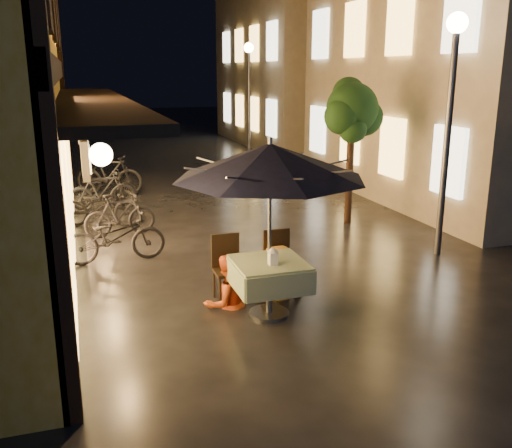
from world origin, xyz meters
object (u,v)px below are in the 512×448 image
object	(u,v)px
cafe_table	(269,275)
patio_umbrella	(270,161)
bicycle_0	(115,237)
table_lantern	(273,255)
person_yellow	(278,248)
streetlamp_near	(451,92)
person_orange	(226,256)

from	to	relation	value
cafe_table	patio_umbrella	bearing A→B (deg)	-26.57
bicycle_0	table_lantern	bearing A→B (deg)	-151.58
person_yellow	streetlamp_near	bearing A→B (deg)	-168.31
patio_umbrella	bicycle_0	distance (m)	3.88
table_lantern	person_orange	distance (m)	0.83
streetlamp_near	patio_umbrella	xyz separation A→B (m)	(-3.85, -1.63, -0.77)
patio_umbrella	person_orange	distance (m)	1.57
cafe_table	person_yellow	xyz separation A→B (m)	(0.34, 0.57, 0.18)
cafe_table	person_yellow	size ratio (longest dim) A/B	0.64
streetlamp_near	patio_umbrella	size ratio (longest dim) A/B	1.64
streetlamp_near	bicycle_0	distance (m)	6.36
person_yellow	cafe_table	bearing A→B (deg)	54.19
person_orange	bicycle_0	size ratio (longest dim) A/B	0.84
person_orange	patio_umbrella	bearing A→B (deg)	117.61
cafe_table	patio_umbrella	size ratio (longest dim) A/B	0.38
cafe_table	patio_umbrella	xyz separation A→B (m)	(0.00, -0.00, 1.56)
patio_umbrella	bicycle_0	xyz separation A→B (m)	(-1.86, 2.95, -1.69)
streetlamp_near	patio_umbrella	bearing A→B (deg)	-157.06
cafe_table	person_yellow	bearing A→B (deg)	59.34
person_orange	person_yellow	size ratio (longest dim) A/B	0.96
table_lantern	bicycle_0	world-z (taller)	table_lantern
bicycle_0	person_orange	bearing A→B (deg)	-153.08
table_lantern	bicycle_0	xyz separation A→B (m)	(-1.86, 3.09, -0.46)
cafe_table	table_lantern	distance (m)	0.36
streetlamp_near	table_lantern	xyz separation A→B (m)	(-3.85, -1.77, -2.00)
patio_umbrella	bicycle_0	size ratio (longest dim) A/B	1.47
cafe_table	table_lantern	size ratio (longest dim) A/B	3.96
patio_umbrella	person_orange	world-z (taller)	patio_umbrella
patio_umbrella	table_lantern	bearing A→B (deg)	-90.00
streetlamp_near	table_lantern	bearing A→B (deg)	-155.31
patio_umbrella	cafe_table	bearing A→B (deg)	153.43
streetlamp_near	person_orange	bearing A→B (deg)	-165.50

